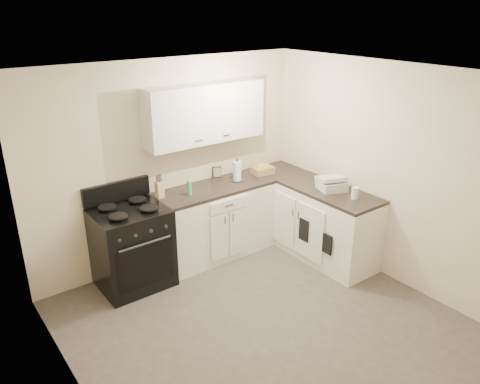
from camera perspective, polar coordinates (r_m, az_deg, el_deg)
floor at (r=5.00m, az=2.77°, el=-15.68°), size 3.60×3.60×0.00m
ceiling at (r=4.00m, az=3.43°, el=13.97°), size 3.60×3.60×0.00m
wall_back at (r=5.75m, az=-8.48°, el=3.45°), size 3.60×0.00×3.60m
wall_right at (r=5.60m, az=17.38°, el=2.16°), size 0.00×3.60×3.60m
wall_left at (r=3.60m, az=-19.86°, el=-9.54°), size 0.00×3.60×3.60m
wall_front at (r=3.36m, az=23.56°, el=-12.59°), size 3.60×0.00×3.60m
base_cabinets_back at (r=6.01m, az=-3.12°, el=-3.72°), size 1.55×0.60×0.90m
base_cabinets_right at (r=6.19m, az=8.59°, el=-3.18°), size 0.60×1.90×0.90m
countertop_back at (r=5.83m, az=-3.22°, el=0.45°), size 1.55×0.60×0.04m
countertop_right at (r=6.00m, az=8.85°, el=0.88°), size 0.60×1.90×0.04m
upper_cabinets at (r=5.68m, az=-4.27°, el=9.57°), size 1.55×0.30×0.70m
stove at (r=5.51m, az=-13.01°, el=-6.74°), size 0.79×0.68×0.96m
knife_block at (r=5.54m, az=-9.77°, el=0.28°), size 0.10×0.09×0.20m
paper_towel at (r=5.98m, az=-0.35°, el=2.54°), size 0.13×0.13×0.25m
soap_bottle at (r=5.57m, az=-6.20°, el=0.52°), size 0.07×0.07×0.18m
picture_frame at (r=6.11m, az=-2.84°, el=2.44°), size 0.12×0.08×0.15m
wicker_basket at (r=6.26m, az=2.80°, el=2.65°), size 0.30×0.22×0.09m
countertop_grill at (r=5.81m, az=11.13°, el=0.82°), size 0.39×0.38×0.11m
glass_jar at (r=5.60m, az=13.85°, el=-0.11°), size 0.08×0.08×0.14m
oven_mitt_near at (r=5.62m, az=10.58°, el=-6.27°), size 0.02×0.14×0.24m
oven_mitt_far at (r=5.84m, az=7.82°, el=-4.62°), size 0.02×0.17×0.29m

